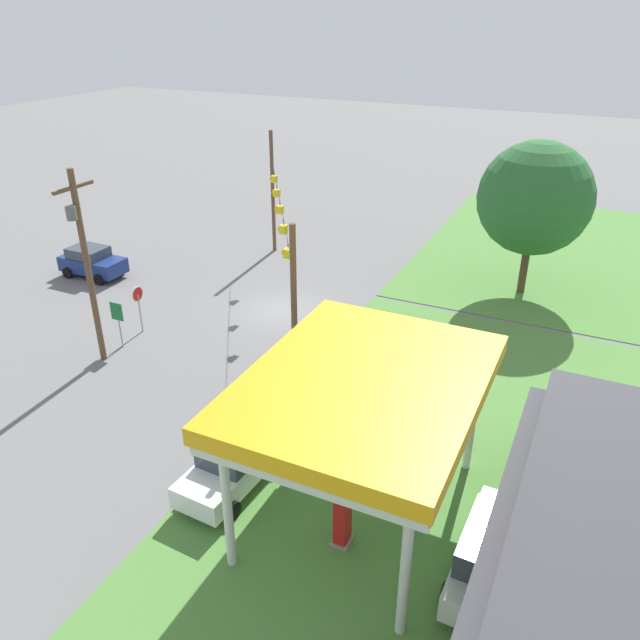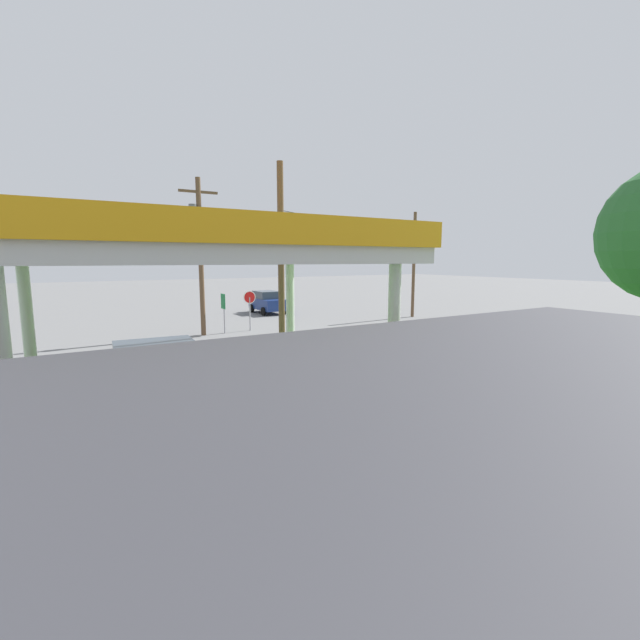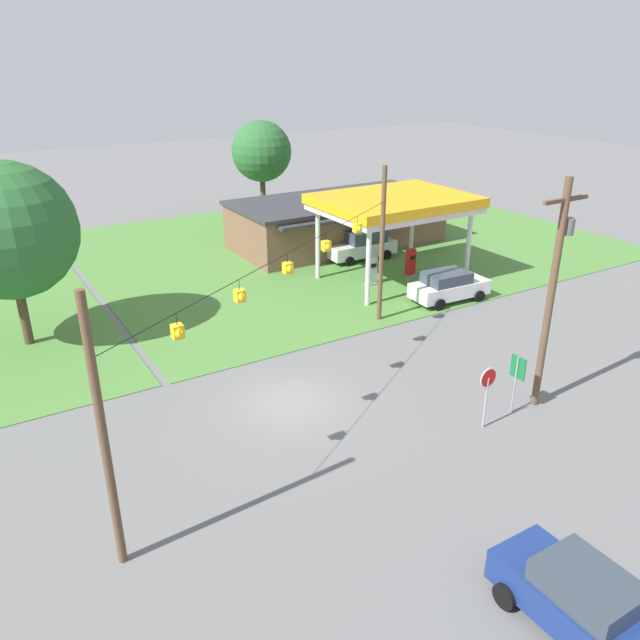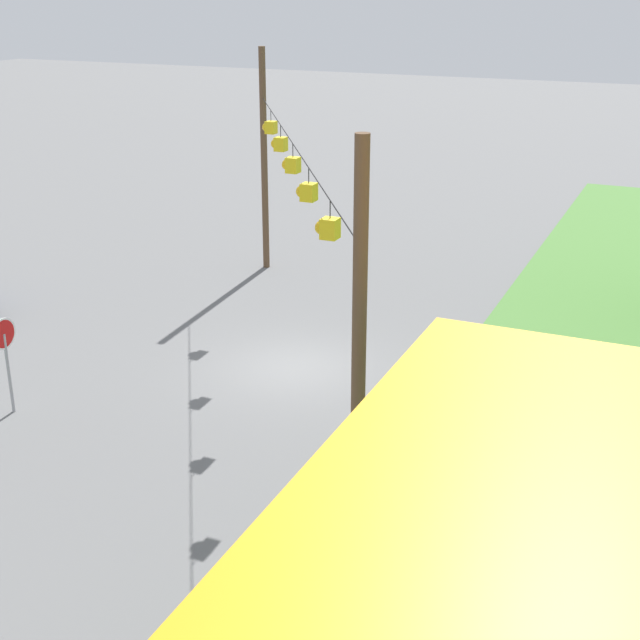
{
  "view_description": "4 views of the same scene",
  "coord_description": "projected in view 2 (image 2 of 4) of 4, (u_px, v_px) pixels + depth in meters",
  "views": [
    {
      "loc": [
        27.02,
        15.1,
        14.96
      ],
      "look_at": [
        3.87,
        4.11,
        2.04
      ],
      "focal_mm": 35.0,
      "sensor_mm": 36.0,
      "label": 1
    },
    {
      "loc": [
        15.17,
        19.76,
        4.42
      ],
      "look_at": [
        3.69,
        0.56,
        1.26
      ],
      "focal_mm": 24.0,
      "sensor_mm": 36.0,
      "label": 2
    },
    {
      "loc": [
        -10.29,
        -19.15,
        12.96
      ],
      "look_at": [
        3.4,
        3.31,
        1.64
      ],
      "focal_mm": 35.0,
      "sensor_mm": 36.0,
      "label": 3
    },
    {
      "loc": [
        20.58,
        9.81,
        10.14
      ],
      "look_at": [
        3.63,
        2.36,
        3.06
      ],
      "focal_mm": 50.0,
      "sensor_mm": 36.0,
      "label": 4
    }
  ],
  "objects": [
    {
      "name": "ground_plane",
      "position": [
        369.0,
        336.0,
        25.12
      ],
      "size": [
        160.0,
        160.0,
        0.0
      ],
      "primitive_type": "plane",
      "color": "slate"
    },
    {
      "name": "stop_sign_roadside",
      "position": [
        250.0,
        302.0,
        26.7
      ],
      "size": [
        0.8,
        0.08,
        2.5
      ],
      "rotation": [
        0.0,
        0.0,
        3.14
      ],
      "color": "#99999E",
      "rests_on": "ground"
    },
    {
      "name": "fuel_pump_near",
      "position": [
        263.0,
        396.0,
        11.32
      ],
      "size": [
        0.71,
        0.56,
        1.76
      ],
      "color": "gray",
      "rests_on": "ground"
    },
    {
      "name": "utility_pole_main",
      "position": [
        200.0,
        248.0,
        24.56
      ],
      "size": [
        2.2,
        0.44,
        9.03
      ],
      "color": "brown",
      "rests_on": "ground"
    },
    {
      "name": "signal_span_gantry",
      "position": [
        370.0,
        259.0,
        24.51
      ],
      "size": [
        16.36,
        10.24,
        8.01
      ],
      "color": "brown",
      "rests_on": "ground"
    },
    {
      "name": "car_at_pumps_front",
      "position": [
        149.0,
        367.0,
        14.03
      ],
      "size": [
        4.58,
        2.31,
        1.75
      ],
      "rotation": [
        0.0,
        0.0,
        -0.06
      ],
      "color": "white",
      "rests_on": "ground"
    },
    {
      "name": "route_sign",
      "position": [
        223.0,
        305.0,
        25.66
      ],
      "size": [
        0.1,
        0.7,
        2.4
      ],
      "color": "gray",
      "rests_on": "ground"
    },
    {
      "name": "car_at_pumps_rear",
      "position": [
        232.0,
        494.0,
        6.27
      ],
      "size": [
        4.84,
        2.2,
        2.02
      ],
      "rotation": [
        0.0,
        0.0,
        3.12
      ],
      "color": "white",
      "rests_on": "ground"
    },
    {
      "name": "gas_station_canopy",
      "position": [
        201.0,
        247.0,
        10.01
      ],
      "size": [
        8.74,
        6.69,
        5.24
      ],
      "color": "silver",
      "rests_on": "ground"
    },
    {
      "name": "car_on_crossroad",
      "position": [
        268.0,
        302.0,
        35.6
      ],
      "size": [
        2.11,
        4.02,
        1.84
      ],
      "rotation": [
        0.0,
        0.0,
        1.57
      ],
      "color": "navy",
      "rests_on": "ground"
    },
    {
      "name": "fuel_pump_far",
      "position": [
        142.0,
        417.0,
        9.8
      ],
      "size": [
        0.71,
        0.56,
        1.76
      ],
      "color": "gray",
      "rests_on": "ground"
    }
  ]
}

